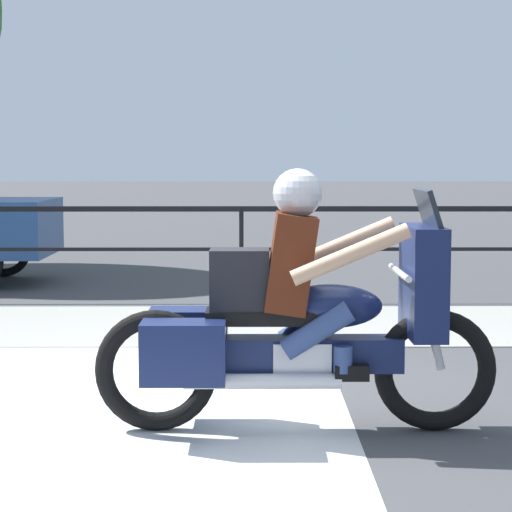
# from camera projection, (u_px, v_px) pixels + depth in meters

# --- Properties ---
(ground_plane) EXTENTS (120.00, 120.00, 0.00)m
(ground_plane) POSITION_uv_depth(u_px,v_px,m) (234.00, 414.00, 6.33)
(ground_plane) COLOR #424244
(sidewalk_band) EXTENTS (44.00, 2.40, 0.01)m
(sidewalk_band) POSITION_uv_depth(u_px,v_px,m) (240.00, 324.00, 9.72)
(sidewalk_band) COLOR #99968E
(sidewalk_band) RESTS_ON ground
(crosswalk_band) EXTENTS (2.83, 6.00, 0.01)m
(crosswalk_band) POSITION_uv_depth(u_px,v_px,m) (123.00, 422.00, 6.13)
(crosswalk_band) COLOR silver
(crosswalk_band) RESTS_ON ground
(fence_railing) EXTENTS (36.00, 0.05, 1.08)m
(fence_railing) POSITION_uv_depth(u_px,v_px,m) (241.00, 226.00, 11.19)
(fence_railing) COLOR black
(fence_railing) RESTS_ON ground
(motorcycle) EXTENTS (2.39, 0.76, 1.56)m
(motorcycle) POSITION_uv_depth(u_px,v_px,m) (297.00, 317.00, 5.89)
(motorcycle) COLOR black
(motorcycle) RESTS_ON ground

